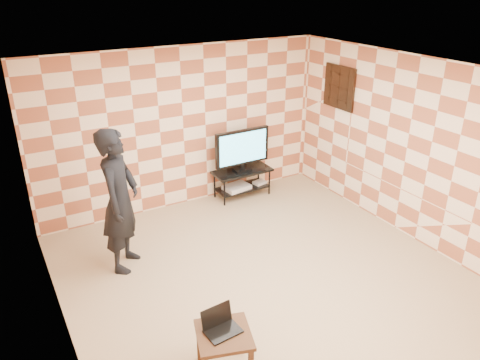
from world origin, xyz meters
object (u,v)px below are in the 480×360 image
Objects in this scene: tv_stand at (242,177)px; person at (120,201)px; side_table at (224,340)px; tv at (242,148)px.

person is (-2.49, -1.10, 0.62)m from tv_stand.
tv_stand and side_table have the same top height.
tv_stand is 2.79m from person.
person is (-2.49, -1.10, 0.07)m from tv.
person is at bearing 96.78° from side_table.
tv is at bearing -30.29° from person.
person is (-0.28, 2.36, 0.58)m from side_table.
tv_stand is at bearing -30.23° from person.
person is at bearing -156.12° from tv.
tv is 2.72m from person.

